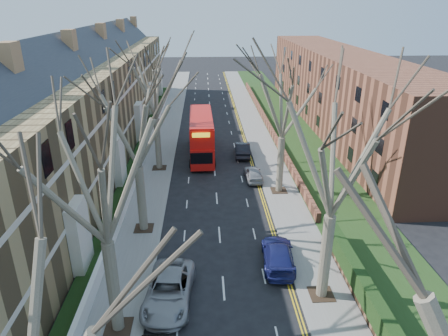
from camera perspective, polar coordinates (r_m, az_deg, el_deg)
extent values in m
cube|color=slate|center=(52.21, -8.35, 4.59)|extent=(3.00, 102.00, 0.12)
cube|color=slate|center=(52.43, 4.87, 4.82)|extent=(3.00, 102.00, 0.12)
cube|color=olive|center=(44.77, -19.64, 7.07)|extent=(9.00, 78.00, 10.00)
cube|color=#2D3137|center=(43.69, -20.69, 14.66)|extent=(4.67, 78.00, 4.67)
cube|color=beige|center=(44.11, -13.82, 5.49)|extent=(0.12, 78.00, 0.35)
cube|color=beige|center=(43.25, -14.26, 9.92)|extent=(0.12, 78.00, 0.35)
cube|color=brown|center=(57.62, 16.11, 10.73)|extent=(8.00, 54.00, 10.00)
cube|color=brown|center=(56.31, 6.08, 6.57)|extent=(0.35, 54.00, 0.90)
cube|color=white|center=(44.72, -11.35, 2.04)|extent=(0.30, 78.00, 1.00)
cube|color=#213915|center=(53.19, 9.70, 4.94)|extent=(6.00, 102.00, 0.06)
cylinder|color=brown|center=(21.65, -15.53, -16.08)|extent=(0.64, 0.64, 5.25)
cube|color=#2D2116|center=(23.33, -14.82, -21.12)|extent=(1.40, 1.40, 0.05)
cylinder|color=brown|center=(30.00, -11.72, -4.29)|extent=(0.64, 0.64, 5.07)
cube|color=#2D2116|center=(31.21, -11.36, -8.42)|extent=(1.40, 1.40, 0.05)
cylinder|color=brown|center=(40.95, -9.42, 3.42)|extent=(0.60, 0.60, 5.25)
cube|color=#2D2116|center=(41.87, -9.20, 0.04)|extent=(1.40, 1.40, 0.05)
cylinder|color=brown|center=(23.67, 14.30, -12.21)|extent=(0.64, 0.64, 5.25)
cube|color=#2D2116|center=(25.23, 13.71, -17.10)|extent=(1.40, 1.40, 0.05)
cylinder|color=brown|center=(35.72, 8.05, 0.45)|extent=(0.60, 0.60, 5.07)
cube|color=#2D2116|center=(36.73, 7.83, -3.19)|extent=(1.40, 1.40, 0.05)
cube|color=red|center=(44.64, -3.22, 3.53)|extent=(2.67, 10.85, 2.16)
cube|color=red|center=(44.01, -3.27, 6.07)|extent=(2.66, 10.31, 1.96)
cube|color=black|center=(44.50, -3.23, 4.07)|extent=(2.67, 9.99, 0.88)
cube|color=black|center=(43.99, -3.28, 6.19)|extent=(2.67, 9.77, 0.88)
imported|color=#95959A|center=(24.04, -7.85, -16.91)|extent=(3.01, 5.75, 1.55)
imported|color=navy|center=(26.94, 7.73, -12.17)|extent=(2.43, 5.07, 1.43)
imported|color=gray|center=(38.77, 4.21, -0.77)|extent=(1.68, 3.88, 1.30)
imported|color=black|center=(44.80, 2.66, 2.69)|extent=(1.87, 4.65, 1.50)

